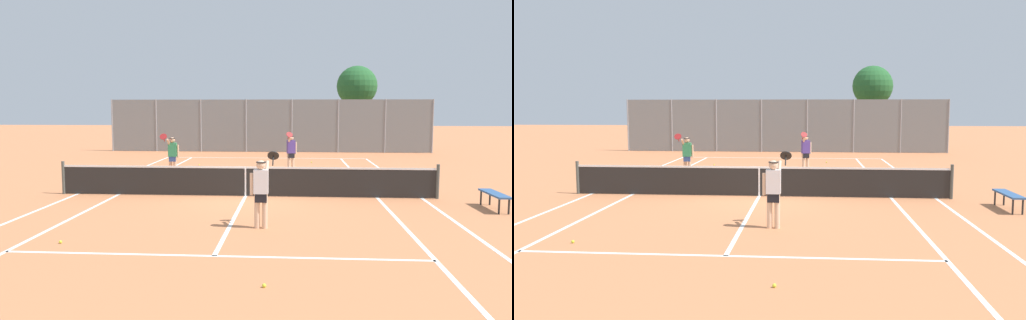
{
  "view_description": "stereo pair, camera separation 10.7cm",
  "coord_description": "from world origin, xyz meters",
  "views": [
    {
      "loc": [
        1.47,
        -15.55,
        2.83
      ],
      "look_at": [
        0.23,
        1.5,
        1.0
      ],
      "focal_mm": 35.0,
      "sensor_mm": 36.0,
      "label": 1
    },
    {
      "loc": [
        1.57,
        -15.55,
        2.83
      ],
      "look_at": [
        0.23,
        1.5,
        1.0
      ],
      "focal_mm": 35.0,
      "sensor_mm": 36.0,
      "label": 2
    }
  ],
  "objects": [
    {
      "name": "ground_plane",
      "position": [
        0.0,
        0.0,
        0.0
      ],
      "size": [
        120.0,
        120.0,
        0.0
      ],
      "primitive_type": "plane",
      "color": "#CC7A4C"
    },
    {
      "name": "court_line_markings",
      "position": [
        0.0,
        0.0,
        0.0
      ],
      "size": [
        11.1,
        23.9,
        0.01
      ],
      "color": "white",
      "rests_on": "ground"
    },
    {
      "name": "tennis_net",
      "position": [
        0.0,
        0.0,
        0.51
      ],
      "size": [
        12.0,
        0.1,
        1.07
      ],
      "color": "#474C47",
      "rests_on": "ground"
    },
    {
      "name": "player_near_side",
      "position": [
        0.75,
        -4.12,
        0.93
      ],
      "size": [
        0.66,
        0.73,
        1.77
      ],
      "color": "beige",
      "rests_on": "ground"
    },
    {
      "name": "player_far_left",
      "position": [
        -3.38,
        4.26,
        0.93
      ],
      "size": [
        0.63,
        0.76,
        1.77
      ],
      "color": "#D8A884",
      "rests_on": "ground"
    },
    {
      "name": "player_far_right",
      "position": [
        1.42,
        6.03,
        0.93
      ],
      "size": [
        0.48,
        0.87,
        1.77
      ],
      "color": "beige",
      "rests_on": "ground"
    },
    {
      "name": "loose_tennis_ball_0",
      "position": [
        2.45,
        9.73,
        0.03
      ],
      "size": [
        0.07,
        0.07,
        0.07
      ],
      "primitive_type": "sphere",
      "color": "#D1DB33",
      "rests_on": "ground"
    },
    {
      "name": "loose_tennis_ball_1",
      "position": [
        -2.9,
        2.87,
        0.03
      ],
      "size": [
        0.07,
        0.07,
        0.07
      ],
      "primitive_type": "sphere",
      "color": "#D1DB33",
      "rests_on": "ground"
    },
    {
      "name": "loose_tennis_ball_2",
      "position": [
        -3.01,
        8.14,
        0.03
      ],
      "size": [
        0.07,
        0.07,
        0.07
      ],
      "primitive_type": "sphere",
      "color": "#D1DB33",
      "rests_on": "ground"
    },
    {
      "name": "loose_tennis_ball_3",
      "position": [
        -3.33,
        -5.76,
        0.03
      ],
      "size": [
        0.07,
        0.07,
        0.07
      ],
      "primitive_type": "sphere",
      "color": "#D1DB33",
      "rests_on": "ground"
    },
    {
      "name": "loose_tennis_ball_4",
      "position": [
        -0.24,
        6.45,
        0.03
      ],
      "size": [
        0.07,
        0.07,
        0.07
      ],
      "primitive_type": "sphere",
      "color": "#D1DB33",
      "rests_on": "ground"
    },
    {
      "name": "loose_tennis_ball_5",
      "position": [
        1.04,
        -7.99,
        0.03
      ],
      "size": [
        0.07,
        0.07,
        0.07
      ],
      "primitive_type": "sphere",
      "color": "#D1DB33",
      "rests_on": "ground"
    },
    {
      "name": "courtside_bench",
      "position": [
        7.06,
        -1.53,
        0.41
      ],
      "size": [
        0.36,
        1.5,
        0.47
      ],
      "color": "#33598C",
      "rests_on": "ground"
    },
    {
      "name": "back_fence",
      "position": [
        -0.0,
        15.64,
        1.65
      ],
      "size": [
        20.15,
        0.08,
        3.3
      ],
      "color": "gray",
      "rests_on": "ground"
    },
    {
      "name": "tree_behind_left",
      "position": [
        5.85,
        19.31,
        4.16
      ],
      "size": [
        2.76,
        2.76,
        5.62
      ],
      "color": "brown",
      "rests_on": "ground"
    }
  ]
}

